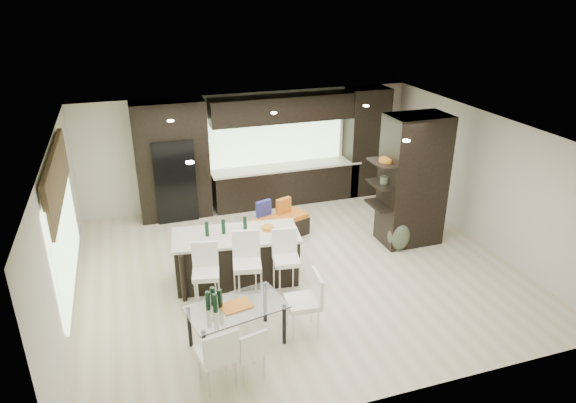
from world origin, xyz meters
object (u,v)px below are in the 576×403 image
object	(u,v)px
kitchen_island	(237,257)
stool_left	(207,286)
chair_far	(216,357)
floor_vase	(400,222)
dining_table	(237,326)
chair_end	(303,306)
stool_right	(286,272)
bench	(280,228)
chair_near	(248,353)
stool_mid	(248,277)

from	to	relation	value
kitchen_island	stool_left	distance (m)	1.05
chair_far	floor_vase	bearing A→B (deg)	21.78
kitchen_island	dining_table	bearing A→B (deg)	-95.44
chair_far	chair_end	world-z (taller)	chair_end
stool_right	dining_table	distance (m)	1.50
kitchen_island	bench	world-z (taller)	kitchen_island
bench	dining_table	bearing A→B (deg)	-137.50
chair_end	chair_near	bearing A→B (deg)	127.77
floor_vase	kitchen_island	bearing A→B (deg)	-177.91
dining_table	kitchen_island	bearing A→B (deg)	65.86
kitchen_island	chair_end	bearing A→B (deg)	-63.40
floor_vase	chair_near	world-z (taller)	floor_vase
stool_mid	floor_vase	size ratio (longest dim) A/B	0.85
kitchen_island	floor_vase	distance (m)	3.39
dining_table	floor_vase	bearing A→B (deg)	15.69
stool_mid	dining_table	world-z (taller)	stool_mid
dining_table	chair_far	world-z (taller)	chair_far
floor_vase	chair_end	xyz separation A→B (m)	(-2.76, -1.93, -0.15)
floor_vase	chair_near	xyz separation A→B (m)	(-3.80, -2.61, -0.24)
kitchen_island	dining_table	xyz separation A→B (m)	(-0.41, -1.80, -0.13)
floor_vase	chair_end	world-z (taller)	floor_vase
stool_mid	floor_vase	xyz separation A→B (m)	(3.38, 0.93, 0.09)
stool_mid	chair_far	world-z (taller)	stool_mid
stool_left	chair_end	distance (m)	1.65
kitchen_island	dining_table	world-z (taller)	kitchen_island
floor_vase	dining_table	bearing A→B (deg)	-153.10
floor_vase	chair_far	xyz separation A→B (m)	(-4.24, -2.65, -0.16)
stool_mid	chair_far	size ratio (longest dim) A/B	1.16
stool_left	chair_far	xyz separation A→B (m)	(-0.17, -1.73, -0.03)
kitchen_island	stool_right	xyz separation A→B (m)	(0.69, -0.80, 0.03)
stool_right	kitchen_island	bearing A→B (deg)	138.52
kitchen_island	chair_end	size ratio (longest dim) A/B	2.42
kitchen_island	stool_right	size ratio (longest dim) A/B	2.27
stool_left	bench	size ratio (longest dim) A/B	0.75
bench	dining_table	distance (m)	3.55
floor_vase	chair_near	size ratio (longest dim) A/B	1.63
chair_near	dining_table	bearing A→B (deg)	76.33
floor_vase	chair_near	distance (m)	4.61
stool_right	bench	distance (m)	2.22
chair_end	floor_vase	bearing A→B (deg)	-50.60
stool_mid	dining_table	distance (m)	1.09
stool_left	stool_mid	size ratio (longest dim) A/B	0.92
stool_right	stool_mid	bearing A→B (deg)	-171.11
chair_near	chair_end	bearing A→B (deg)	19.64
dining_table	chair_near	world-z (taller)	chair_near
chair_far	chair_end	xyz separation A→B (m)	(1.48, 0.72, 0.01)
stool_mid	chair_near	xyz separation A→B (m)	(-0.41, -1.67, -0.14)
stool_left	chair_near	xyz separation A→B (m)	(0.27, -1.69, -0.10)
kitchen_island	stool_right	world-z (taller)	stool_right
stool_right	chair_far	world-z (taller)	stool_right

